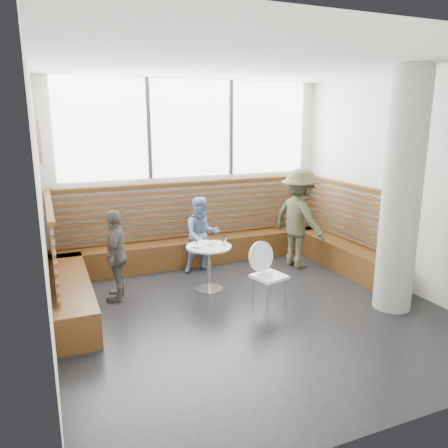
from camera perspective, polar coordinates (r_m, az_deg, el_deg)
name	(u,v)px	position (r m, az deg, el deg)	size (l,w,h in m)	color
room	(254,195)	(5.56, 3.97, 3.79)	(5.00, 5.00, 3.20)	silver
booth	(206,248)	(7.42, -2.31, -3.15)	(5.00, 2.50, 1.44)	#492C12
concrete_column	(402,193)	(6.16, 22.21, 3.75)	(0.50, 0.50, 3.20)	gray
wall_art	(39,142)	(5.30, -22.98, 9.87)	(0.50, 0.50, 0.03)	white
cafe_table	(209,259)	(6.58, -1.99, -4.53)	(0.68, 0.68, 0.70)	silver
cafe_chair	(267,269)	(6.08, 5.63, -5.88)	(0.43, 0.42, 0.90)	white
adult_man	(299,219)	(7.68, 9.76, 0.70)	(1.11, 0.64, 1.71)	#44442D
child_back	(202,235)	(7.34, -2.91, -1.44)	(0.62, 0.49, 1.29)	#6788B4
child_left	(116,255)	(6.41, -13.89, -3.96)	(0.77, 0.32, 1.31)	#55544D
plate_near	(197,246)	(6.52, -3.50, -2.83)	(0.22, 0.22, 0.02)	white
plate_far	(208,242)	(6.68, -2.12, -2.41)	(0.21, 0.21, 0.01)	white
glass_left	(196,245)	(6.41, -3.74, -2.73)	(0.06, 0.06, 0.10)	white
glass_mid	(211,243)	(6.52, -1.72, -2.43)	(0.06, 0.06, 0.10)	white
glass_right	(224,241)	(6.56, -0.01, -2.24)	(0.07, 0.07, 0.11)	white
menu_card	(217,248)	(6.40, -0.88, -3.19)	(0.20, 0.14, 0.00)	#A5C64C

